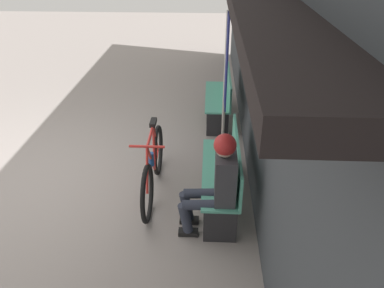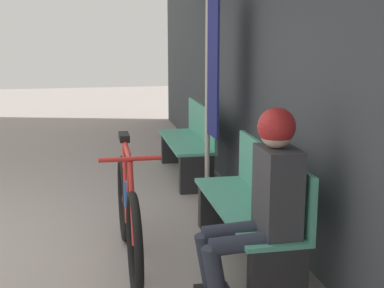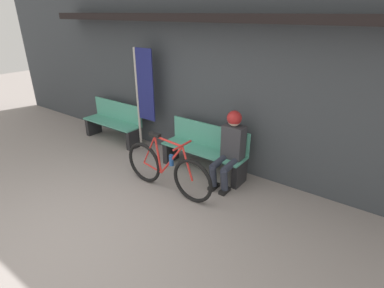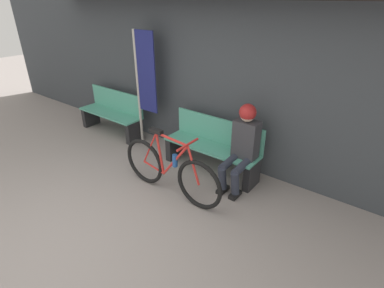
# 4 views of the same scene
# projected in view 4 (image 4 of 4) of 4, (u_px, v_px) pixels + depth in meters

# --- Properties ---
(ground_plane) EXTENTS (24.00, 24.00, 0.00)m
(ground_plane) POSITION_uv_depth(u_px,v_px,m) (63.00, 251.00, 3.25)
(ground_plane) COLOR gray
(storefront_wall) EXTENTS (12.00, 0.56, 3.20)m
(storefront_wall) POSITION_uv_depth(u_px,v_px,m) (211.00, 56.00, 4.47)
(storefront_wall) COLOR #3D4247
(storefront_wall) RESTS_ON ground_plane
(park_bench_near) EXTENTS (1.53, 0.42, 0.83)m
(park_bench_near) POSITION_uv_depth(u_px,v_px,m) (212.00, 148.00, 4.58)
(park_bench_near) COLOR #51A88E
(park_bench_near) RESTS_ON ground_plane
(bicycle) EXTENTS (1.65, 0.40, 0.92)m
(bicycle) POSITION_uv_depth(u_px,v_px,m) (170.00, 171.00, 4.02)
(bicycle) COLOR black
(bicycle) RESTS_ON ground_plane
(person_seated) EXTENTS (0.34, 0.61, 1.21)m
(person_seated) POSITION_uv_depth(u_px,v_px,m) (243.00, 142.00, 4.07)
(person_seated) COLOR #2D3342
(person_seated) RESTS_ON ground_plane
(park_bench_far) EXTENTS (1.42, 0.42, 0.83)m
(park_bench_far) POSITION_uv_depth(u_px,v_px,m) (112.00, 114.00, 5.86)
(park_bench_far) COLOR #51A88E
(park_bench_far) RESTS_ON ground_plane
(banner_pole) EXTENTS (0.45, 0.05, 1.99)m
(banner_pole) POSITION_uv_depth(u_px,v_px,m) (144.00, 79.00, 5.01)
(banner_pole) COLOR #B7B2A8
(banner_pole) RESTS_ON ground_plane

